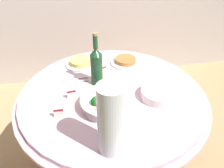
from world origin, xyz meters
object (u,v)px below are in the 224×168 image
Objects in this scene: label_placard_mid at (71,93)px; label_placard_rear at (59,112)px; plate_stack at (159,94)px; food_plate_noodles at (81,62)px; label_placard_front at (103,70)px; serving_tongs at (75,80)px; food_plate_peanuts at (126,61)px; wine_bottle at (96,65)px; decorative_fruit_vase at (111,122)px; broccoli_bowl at (106,102)px.

label_placard_rear is at bearing -115.84° from label_placard_mid.
label_placard_mid reaches higher than plate_stack.
label_placard_front is (0.14, -0.15, 0.01)m from food_plate_noodles.
plate_stack reaches higher than serving_tongs.
food_plate_peanuts is 4.00× the size of label_placard_rear.
label_placard_front is (-0.19, -0.11, 0.01)m from food_plate_peanuts.
wine_bottle reaches higher than label_placard_front.
decorative_fruit_vase is at bearing -84.59° from food_plate_noodles.
food_plate_noodles is (-0.41, 0.47, -0.01)m from plate_stack.
label_placard_mid is at bearing 169.28° from plate_stack.
broccoli_bowl is 5.09× the size of label_placard_rear.
wine_bottle reaches higher than plate_stack.
food_plate_noodles is 4.00× the size of label_placard_mid.
serving_tongs is 3.03× the size of label_placard_front.
wine_bottle reaches higher than label_placard_rear.
broccoli_bowl is 1.27× the size of food_plate_peanuts.
label_placard_rear is at bearing -106.43° from food_plate_noodles.
broccoli_bowl is 0.27m from wine_bottle.
label_placard_mid is at bearing -140.66° from food_plate_peanuts.
food_plate_peanuts is at bearing 71.08° from decorative_fruit_vase.
wine_bottle is 2.02× the size of serving_tongs.
broccoli_bowl reaches higher than serving_tongs.
plate_stack is 0.42m from label_placard_front.
label_placard_mid reaches higher than food_plate_noodles.
food_plate_peanuts is 0.33m from food_plate_noodles.
decorative_fruit_vase reaches higher than label_placard_front.
broccoli_bowl reaches higher than label_placard_front.
broccoli_bowl is 0.36m from label_placard_front.
broccoli_bowl is at bearing -78.82° from food_plate_noodles.
wine_bottle reaches higher than serving_tongs.
label_placard_front is at bearing 84.26° from broccoli_bowl.
decorative_fruit_vase is 0.45m from label_placard_mid.
broccoli_bowl reaches higher than label_placard_mid.
food_plate_noodles is at bearing 73.57° from label_placard_rear.
food_plate_noodles is at bearing 74.01° from serving_tongs.
plate_stack is 0.95× the size of food_plate_noodles.
food_plate_peanuts is 4.00× the size of label_placard_mid.
decorative_fruit_vase is (-0.03, -0.27, 0.12)m from broccoli_bowl.
plate_stack reaches higher than food_plate_peanuts.
plate_stack is (0.31, 0.04, -0.02)m from broccoli_bowl.
broccoli_bowl is at bearing -62.44° from serving_tongs.
food_plate_peanuts is at bearing 22.85° from serving_tongs.
label_placard_front is at bearing 45.84° from label_placard_mid.
label_placard_rear is at bearing -106.71° from serving_tongs.
plate_stack is 0.95× the size of food_plate_peanuts.
decorative_fruit_vase is 2.04× the size of serving_tongs.
broccoli_bowl reaches higher than plate_stack.
broccoli_bowl reaches higher than food_plate_noodles.
broccoli_bowl is at bearing 84.27° from decorative_fruit_vase.
wine_bottle is at bearing 146.93° from plate_stack.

